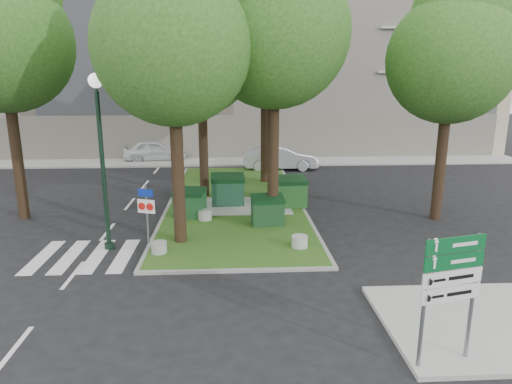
{
  "coord_description": "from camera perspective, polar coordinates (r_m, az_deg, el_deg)",
  "views": [
    {
      "loc": [
        0.39,
        -13.12,
        5.86
      ],
      "look_at": [
        1.2,
        2.11,
        2.0
      ],
      "focal_mm": 32.0,
      "sensor_mm": 36.0,
      "label": 1
    }
  ],
  "objects": [
    {
      "name": "bollard_mid",
      "position": [
        18.99,
        -6.38,
        -2.86
      ],
      "size": [
        0.56,
        0.56,
        0.4
      ],
      "primitive_type": "cylinder",
      "color": "#979692",
      "rests_on": "median_island"
    },
    {
      "name": "street_lamp",
      "position": [
        16.03,
        -18.84,
        5.93
      ],
      "size": [
        0.48,
        0.48,
        5.98
      ],
      "color": "black",
      "rests_on": "ground"
    },
    {
      "name": "ground",
      "position": [
        14.38,
        -4.39,
        -9.89
      ],
      "size": [
        120.0,
        120.0,
        0.0
      ],
      "primitive_type": "plane",
      "color": "black",
      "rests_on": "ground"
    },
    {
      "name": "sidewalk_corner",
      "position": [
        12.79,
        26.84,
        -14.41
      ],
      "size": [
        5.0,
        4.0,
        0.12
      ],
      "primitive_type": "cube",
      "color": "#999993",
      "rests_on": "ground"
    },
    {
      "name": "tree_median_near_left",
      "position": [
        15.85,
        -10.12,
        19.27
      ],
      "size": [
        5.2,
        5.2,
        10.53
      ],
      "color": "black",
      "rests_on": "ground"
    },
    {
      "name": "dumpster_d",
      "position": [
        20.79,
        4.27,
        0.02
      ],
      "size": [
        1.54,
        1.13,
        1.38
      ],
      "rotation": [
        0.0,
        0.0,
        0.06
      ],
      "color": "#154415",
      "rests_on": "median_island"
    },
    {
      "name": "car_white",
      "position": [
        33.47,
        -12.49,
        5.09
      ],
      "size": [
        4.61,
        2.3,
        1.51
      ],
      "primitive_type": "imported",
      "rotation": [
        0.0,
        0.0,
        1.69
      ],
      "color": "white",
      "rests_on": "ground"
    },
    {
      "name": "tree_street_left",
      "position": [
        21.18,
        -29.01,
        17.36
      ],
      "size": [
        5.4,
        5.4,
        11.0
      ],
      "color": "black",
      "rests_on": "ground"
    },
    {
      "name": "litter_bin",
      "position": [
        24.02,
        3.76,
        1.16
      ],
      "size": [
        0.38,
        0.38,
        0.67
      ],
      "primitive_type": "cylinder",
      "color": "gold",
      "rests_on": "median_island"
    },
    {
      "name": "tree_median_near_right",
      "position": [
        17.89,
        2.61,
        21.01
      ],
      "size": [
        5.6,
        5.6,
        11.46
      ],
      "color": "black",
      "rests_on": "ground"
    },
    {
      "name": "traffic_sign_pole",
      "position": [
        16.43,
        -13.51,
        -1.87
      ],
      "size": [
        0.64,
        0.27,
        2.22
      ],
      "rotation": [
        0.0,
        0.0,
        -0.36
      ],
      "color": "slate",
      "rests_on": "ground"
    },
    {
      "name": "median_island",
      "position": [
        21.91,
        -2.64,
        -1.17
      ],
      "size": [
        6.0,
        16.0,
        0.12
      ],
      "primitive_type": "cube",
      "color": "#294D16",
      "rests_on": "ground"
    },
    {
      "name": "dumpster_b",
      "position": [
        21.06,
        -3.55,
        0.27
      ],
      "size": [
        1.56,
        1.11,
        1.42
      ],
      "rotation": [
        0.0,
        0.0,
        0.03
      ],
      "color": "#103822",
      "rests_on": "median_island"
    },
    {
      "name": "tree_median_far",
      "position": [
        25.38,
        1.35,
        19.76
      ],
      "size": [
        5.8,
        5.8,
        11.93
      ],
      "color": "black",
      "rests_on": "ground"
    },
    {
      "name": "dumpster_a",
      "position": [
        19.42,
        -8.31,
        -1.36
      ],
      "size": [
        1.47,
        1.18,
        1.21
      ],
      "rotation": [
        0.0,
        0.0,
        -0.22
      ],
      "color": "#103C18",
      "rests_on": "median_island"
    },
    {
      "name": "tree_median_mid",
      "position": [
        22.25,
        -6.68,
        16.99
      ],
      "size": [
        4.8,
        4.8,
        9.99
      ],
      "color": "black",
      "rests_on": "ground"
    },
    {
      "name": "directional_sign",
      "position": [
        10.0,
        23.19,
        -10.09
      ],
      "size": [
        1.34,
        0.37,
        2.74
      ],
      "rotation": [
        0.0,
        0.0,
        0.23
      ],
      "color": "slate",
      "rests_on": "sidewalk_corner"
    },
    {
      "name": "dumpster_c",
      "position": [
        18.19,
        1.44,
        -2.31
      ],
      "size": [
        1.35,
        1.0,
        1.2
      ],
      "rotation": [
        0.0,
        0.0,
        0.08
      ],
      "color": "black",
      "rests_on": "median_island"
    },
    {
      "name": "tree_street_right",
      "position": [
        20.19,
        23.48,
        16.27
      ],
      "size": [
        5.0,
        5.0,
        10.06
      ],
      "color": "black",
      "rests_on": "ground"
    },
    {
      "name": "building_sidewalk",
      "position": [
        32.15,
        -3.69,
        3.78
      ],
      "size": [
        42.0,
        3.0,
        0.12
      ],
      "primitive_type": "cube",
      "color": "#999993",
      "rests_on": "ground"
    },
    {
      "name": "median_kerb",
      "position": [
        21.91,
        -2.64,
        -1.19
      ],
      "size": [
        6.3,
        16.3,
        0.1
      ],
      "primitive_type": "cube",
      "color": "gray",
      "rests_on": "ground"
    },
    {
      "name": "apartment_building",
      "position": [
        39.19,
        -3.78,
        17.3
      ],
      "size": [
        41.0,
        12.0,
        16.0
      ],
      "primitive_type": "cube",
      "color": "tan",
      "rests_on": "ground"
    },
    {
      "name": "bollard_left",
      "position": [
        15.75,
        -12.01,
        -6.78
      ],
      "size": [
        0.52,
        0.52,
        0.37
      ],
      "primitive_type": "cylinder",
      "color": "gray",
      "rests_on": "median_island"
    },
    {
      "name": "bollard_right",
      "position": [
        15.97,
        5.48,
        -6.16
      ],
      "size": [
        0.56,
        0.56,
        0.4
      ],
      "primitive_type": "cylinder",
      "color": "#A5A5A0",
      "rests_on": "median_island"
    },
    {
      "name": "zebra_crossing",
      "position": [
        16.29,
        -17.7,
        -7.57
      ],
      "size": [
        5.0,
        3.0,
        0.01
      ],
      "primitive_type": "cube",
      "color": "silver",
      "rests_on": "ground"
    },
    {
      "name": "car_silver",
      "position": [
        29.62,
        3.04,
        4.3
      ],
      "size": [
        4.77,
        1.76,
        1.56
      ],
      "primitive_type": "imported",
      "rotation": [
        0.0,
        0.0,
        1.59
      ],
      "color": "#AFB0B7",
      "rests_on": "ground"
    }
  ]
}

